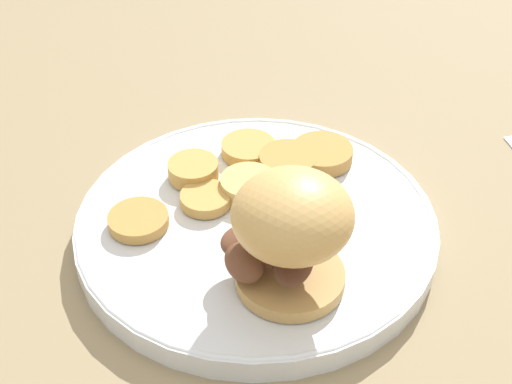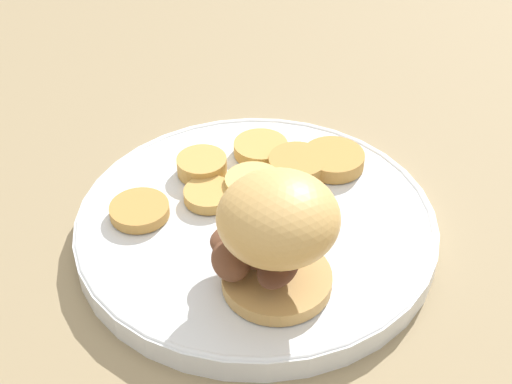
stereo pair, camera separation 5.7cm
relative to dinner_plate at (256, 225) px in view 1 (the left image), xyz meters
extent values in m
plane|color=#937F5B|center=(0.00, 0.00, -0.01)|extent=(4.00, 4.00, 0.00)
cylinder|color=white|center=(0.00, 0.00, 0.00)|extent=(0.30, 0.30, 0.02)
torus|color=white|center=(0.00, 0.00, 0.01)|extent=(0.29, 0.29, 0.01)
cylinder|color=tan|center=(0.07, 0.03, 0.02)|extent=(0.08, 0.08, 0.01)
ellipsoid|color=#563323|center=(0.08, 0.03, 0.04)|extent=(0.05, 0.04, 0.01)
ellipsoid|color=brown|center=(0.08, -0.01, 0.03)|extent=(0.04, 0.04, 0.02)
ellipsoid|color=brown|center=(0.06, 0.00, 0.04)|extent=(0.05, 0.06, 0.02)
ellipsoid|color=#563323|center=(0.07, 0.01, 0.03)|extent=(0.05, 0.05, 0.02)
ellipsoid|color=tan|center=(0.07, 0.03, 0.07)|extent=(0.09, 0.09, 0.06)
cylinder|color=#DBB766|center=(-0.03, -0.01, 0.02)|extent=(0.05, 0.05, 0.01)
cylinder|color=tan|center=(-0.09, -0.01, 0.02)|extent=(0.05, 0.05, 0.01)
cylinder|color=#BC8942|center=(0.01, -0.09, 0.01)|extent=(0.05, 0.05, 0.01)
cylinder|color=tan|center=(-0.02, -0.04, 0.01)|extent=(0.04, 0.04, 0.01)
cylinder|color=tan|center=(-0.05, -0.06, 0.02)|extent=(0.04, 0.04, 0.01)
cylinder|color=#BC8942|center=(-0.08, 0.06, 0.02)|extent=(0.06, 0.06, 0.01)
cylinder|color=#BC8942|center=(-0.03, 0.02, 0.01)|extent=(0.04, 0.04, 0.01)
cylinder|color=#BC8942|center=(-0.07, 0.03, 0.02)|extent=(0.05, 0.05, 0.01)
camera|label=1|loc=(0.44, 0.01, 0.39)|focal=50.00mm
camera|label=2|loc=(0.44, 0.06, 0.39)|focal=50.00mm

